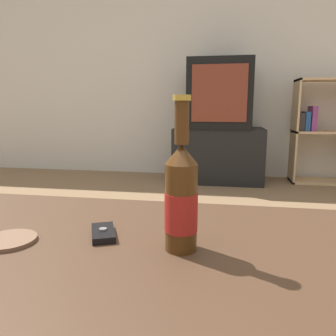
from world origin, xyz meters
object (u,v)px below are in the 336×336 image
Objects in this scene: television at (220,94)px; bookshelf at (318,129)px; tv_stand at (218,155)px; beer_bottle at (181,197)px; cell_phone at (103,233)px.

television reaches higher than bookshelf.
television is 1.02m from bookshelf.
tv_stand is at bearing 90.00° from television.
cell_phone is at bearing 168.02° from beer_bottle.
television is at bearing 62.55° from cell_phone.
bookshelf is 3.48× the size of beer_bottle.
cell_phone is (-1.15, -2.78, -0.04)m from bookshelf.
bookshelf reaches higher than cell_phone.
television reaches higher than tv_stand.
television is at bearing 89.55° from beer_bottle.
cell_phone is at bearing -112.43° from bookshelf.
beer_bottle is 0.20m from cell_phone.
television is at bearing -173.45° from bookshelf.
cell_phone is at bearing -94.08° from tv_stand.
television reaches higher than beer_bottle.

